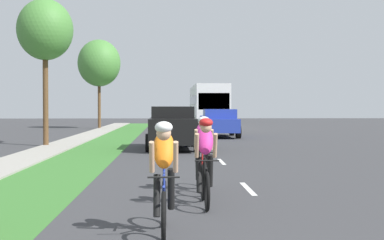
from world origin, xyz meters
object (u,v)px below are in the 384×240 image
at_px(cyclist_distant, 203,153).
at_px(sedan_silver, 170,115).
at_px(cyclist_lead, 164,176).
at_px(street_tree_near, 45,31).
at_px(street_tree_far, 99,63).
at_px(cyclist_trailing, 205,161).
at_px(suv_black, 173,126).
at_px(pickup_blue, 219,123).
at_px(bus_white, 208,104).

relative_size(cyclist_distant, sedan_silver, 0.40).
xyz_separation_m(cyclist_lead, street_tree_near, (-5.46, 16.74, 4.40)).
relative_size(cyclist_distant, street_tree_far, 0.24).
relative_size(cyclist_trailing, cyclist_distant, 1.00).
distance_m(sedan_silver, street_tree_near, 39.02).
relative_size(street_tree_near, street_tree_far, 0.91).
xyz_separation_m(cyclist_trailing, street_tree_far, (-6.27, 33.93, 4.53)).
distance_m(cyclist_lead, street_tree_near, 18.15).
bearing_deg(cyclist_distant, cyclist_trailing, -92.52).
bearing_deg(sedan_silver, suv_black, -90.11).
bearing_deg(suv_black, street_tree_near, 161.74).
bearing_deg(cyclist_lead, cyclist_trailing, 70.82).
bearing_deg(cyclist_trailing, sedan_silver, 90.42).
xyz_separation_m(cyclist_trailing, street_tree_near, (-6.18, 14.67, 4.40)).
relative_size(cyclist_lead, suv_black, 0.37).
xyz_separation_m(pickup_blue, bus_white, (0.34, 12.67, 1.15)).
distance_m(cyclist_trailing, pickup_blue, 21.57).
height_order(pickup_blue, bus_white, bus_white).
bearing_deg(cyclist_distant, street_tree_near, 115.63).
bearing_deg(sedan_silver, cyclist_distant, -89.49).
relative_size(suv_black, bus_white, 0.41).
relative_size(sedan_silver, street_tree_near, 0.65).
distance_m(cyclist_lead, sedan_silver, 55.06).
xyz_separation_m(bus_white, sedan_silver, (-3.04, 18.88, -1.21)).
distance_m(suv_black, street_tree_near, 7.38).
bearing_deg(cyclist_trailing, street_tree_far, 100.46).
relative_size(cyclist_lead, pickup_blue, 0.34).
bearing_deg(street_tree_far, pickup_blue, -55.49).
distance_m(bus_white, street_tree_far, 9.54).
xyz_separation_m(cyclist_distant, suv_black, (-0.53, 11.15, 0.14)).
xyz_separation_m(cyclist_lead, cyclist_trailing, (0.72, 2.07, 0.00)).
xyz_separation_m(cyclist_distant, street_tree_far, (-6.34, 32.30, 4.53)).
height_order(cyclist_lead, sedan_silver, cyclist_lead).
bearing_deg(sedan_silver, pickup_blue, -85.10).
height_order(bus_white, street_tree_near, street_tree_near).
relative_size(suv_black, sedan_silver, 1.09).
distance_m(cyclist_lead, cyclist_distant, 3.78).
xyz_separation_m(cyclist_trailing, pickup_blue, (2.32, 21.44, 0.02)).
xyz_separation_m(sedan_silver, street_tree_near, (-5.80, -38.33, 4.44)).
xyz_separation_m(cyclist_trailing, sedan_silver, (-0.39, 52.99, -0.04)).
relative_size(cyclist_lead, cyclist_distant, 1.00).
distance_m(street_tree_near, street_tree_far, 19.26).
bearing_deg(cyclist_trailing, cyclist_lead, -109.18).
relative_size(cyclist_lead, bus_white, 0.15).
height_order(pickup_blue, street_tree_near, street_tree_near).
height_order(suv_black, street_tree_near, street_tree_near).
distance_m(cyclist_lead, suv_black, 14.85).
relative_size(pickup_blue, sedan_silver, 1.19).
height_order(suv_black, bus_white, bus_white).
distance_m(cyclist_lead, cyclist_trailing, 2.19).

